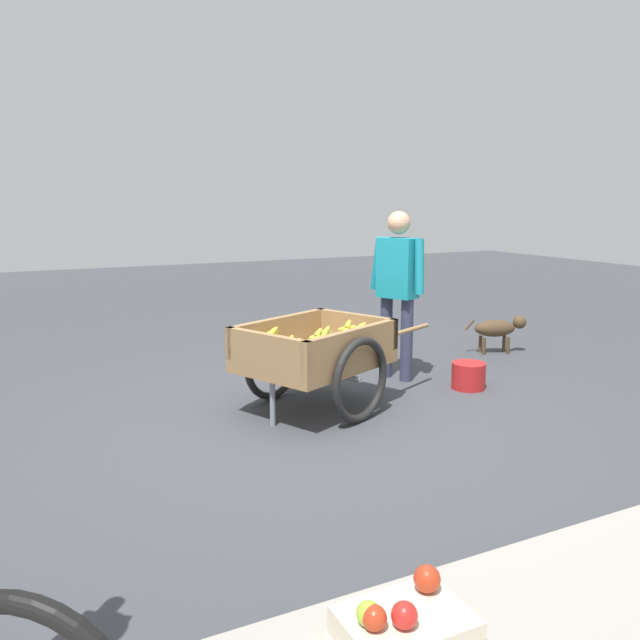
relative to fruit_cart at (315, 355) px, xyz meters
The scene contains 6 objects.
ground_plane 0.55m from the fruit_cart, 75.07° to the left, with size 24.00×24.00×0.00m, color #3D3F44.
fruit_cart is the anchor object (origin of this frame).
vendor_person 1.24m from the fruit_cart, 155.71° to the right, with size 0.32×0.54×1.52m.
dog 2.70m from the fruit_cart, 162.16° to the right, with size 0.64×0.32×0.40m.
plastic_bucket 1.48m from the fruit_cart, behind, with size 0.29×0.29×0.23m, color #B21E1E.
mixed_fruit_crate 2.85m from the fruit_cart, 70.31° to the left, with size 0.44×0.32×0.32m.
Camera 1 is at (2.00, 3.98, 1.62)m, focal length 35.95 mm.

